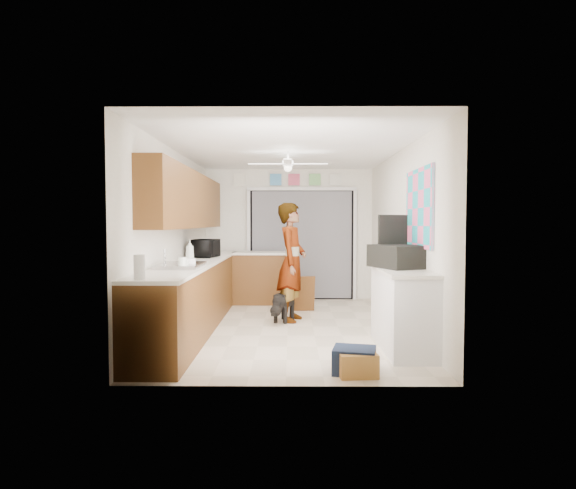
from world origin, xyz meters
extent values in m
plane|color=beige|center=(0.00, 0.00, 0.00)|extent=(5.00, 5.00, 0.00)
plane|color=white|center=(0.00, 0.00, 2.50)|extent=(5.00, 5.00, 0.00)
plane|color=white|center=(0.00, 2.50, 1.25)|extent=(3.20, 0.00, 3.20)
plane|color=white|center=(0.00, -2.50, 1.25)|extent=(3.20, 0.00, 3.20)
plane|color=white|center=(-1.60, 0.00, 1.25)|extent=(0.00, 5.00, 5.00)
plane|color=white|center=(1.60, 0.00, 1.25)|extent=(0.00, 5.00, 5.00)
cube|color=brown|center=(-1.30, 0.00, 0.45)|extent=(0.60, 4.80, 0.90)
cube|color=white|center=(-1.29, 0.00, 0.92)|extent=(0.62, 4.80, 0.04)
cube|color=brown|center=(-1.44, 0.20, 1.80)|extent=(0.32, 4.00, 0.80)
cube|color=silver|center=(-1.29, -1.00, 0.95)|extent=(0.50, 0.76, 0.06)
cylinder|color=silver|center=(-1.48, -1.00, 1.05)|extent=(0.03, 0.03, 0.22)
cube|color=brown|center=(-0.50, 2.00, 0.45)|extent=(1.00, 0.60, 0.90)
cube|color=white|center=(-0.50, 2.00, 0.92)|extent=(1.04, 0.64, 0.04)
cube|color=black|center=(0.25, 2.47, 1.05)|extent=(2.00, 0.06, 2.10)
cube|color=gray|center=(0.25, 2.43, 1.05)|extent=(1.90, 0.03, 2.05)
cube|color=white|center=(-0.77, 2.44, 1.05)|extent=(0.06, 0.04, 2.10)
cube|color=white|center=(1.27, 2.44, 1.05)|extent=(0.06, 0.04, 2.10)
cube|color=white|center=(0.25, 2.44, 2.12)|extent=(2.10, 0.04, 0.06)
cube|color=#509AD6|center=(-0.25, 2.47, 2.30)|extent=(0.22, 0.02, 0.22)
cube|color=#D95170|center=(0.10, 2.47, 2.30)|extent=(0.22, 0.02, 0.22)
cube|color=#76BE6C|center=(0.50, 2.47, 2.30)|extent=(0.22, 0.02, 0.22)
cube|color=silver|center=(0.90, 2.47, 2.30)|extent=(0.22, 0.02, 0.22)
cube|color=silver|center=(-0.95, 2.47, 2.30)|extent=(0.22, 0.02, 0.26)
cube|color=white|center=(1.35, -1.20, 0.45)|extent=(0.50, 1.40, 0.90)
cube|color=white|center=(1.34, -1.20, 0.92)|extent=(0.54, 1.44, 0.04)
cube|color=#F65A8F|center=(1.58, -1.00, 1.65)|extent=(0.03, 1.15, 0.95)
cube|color=white|center=(0.00, 0.20, 2.32)|extent=(1.14, 1.14, 0.24)
imported|color=black|center=(-1.29, 0.65, 1.08)|extent=(0.42, 0.55, 0.28)
imported|color=silver|center=(-1.34, -0.22, 1.09)|extent=(0.15, 0.15, 0.31)
imported|color=white|center=(-1.18, -0.99, 0.99)|extent=(0.14, 0.14, 0.11)
cylinder|color=silver|center=(-1.20, -1.31, 1.01)|extent=(0.12, 0.12, 0.14)
cylinder|color=silver|center=(-1.19, -1.16, 1.00)|extent=(0.10, 0.10, 0.11)
cylinder|color=white|center=(-1.39, -2.25, 1.06)|extent=(0.13, 0.13, 0.24)
cube|color=black|center=(1.32, -1.05, 1.08)|extent=(0.68, 0.77, 0.27)
cube|color=yellow|center=(1.32, -1.05, 0.97)|extent=(0.63, 0.71, 0.02)
cube|color=black|center=(1.32, -0.76, 1.33)|extent=(0.40, 0.19, 0.50)
cube|color=#C08E3C|center=(0.69, -2.20, 0.11)|extent=(0.39, 0.31, 0.23)
cube|color=#141D32|center=(0.67, -2.11, 0.12)|extent=(0.47, 0.42, 0.25)
cube|color=brown|center=(0.24, 1.14, 0.30)|extent=(0.41, 0.19, 0.59)
imported|color=white|center=(0.06, 0.40, 0.89)|extent=(0.55, 0.72, 1.77)
cube|color=black|center=(-0.06, 0.35, 0.24)|extent=(0.45, 0.66, 0.48)
camera|label=1|loc=(0.05, -6.78, 1.48)|focal=30.00mm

